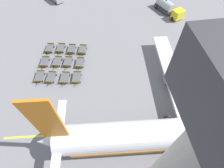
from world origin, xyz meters
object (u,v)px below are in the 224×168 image
at_px(baggage_dolly_row_mid_a_col_a, 61,48).
at_px(baggage_dolly_row_far_col_b, 80,63).
at_px(baggage_dolly_row_near_col_c, 39,77).
at_px(baggage_dolly_row_mid_a_col_b, 57,62).
at_px(baggage_dolly_row_mid_a_col_c, 51,77).
at_px(baggage_dolly_row_mid_b_col_c, 65,78).
at_px(baggage_dolly_row_far_col_a, 82,50).
at_px(airplane, 202,132).
at_px(baggage_dolly_row_near_col_a, 49,48).
at_px(baggage_dolly_row_near_col_b, 45,62).
at_px(fuel_tanker_primary, 168,8).
at_px(baggage_dolly_row_far_col_c, 77,78).
at_px(baggage_dolly_row_mid_b_col_b, 68,62).
at_px(baggage_dolly_row_mid_b_col_a, 72,49).

height_order(baggage_dolly_row_mid_a_col_a, baggage_dolly_row_far_col_b, same).
bearing_deg(baggage_dolly_row_near_col_c, baggage_dolly_row_mid_a_col_b, 136.82).
relative_size(baggage_dolly_row_mid_a_col_a, baggage_dolly_row_mid_a_col_c, 1.00).
distance_m(baggage_dolly_row_mid_b_col_c, baggage_dolly_row_far_col_a, 7.92).
height_order(airplane, baggage_dolly_row_near_col_c, airplane).
bearing_deg(baggage_dolly_row_mid_a_col_a, baggage_dolly_row_near_col_a, -97.87).
distance_m(baggage_dolly_row_near_col_a, baggage_dolly_row_far_col_b, 8.05).
relative_size(baggage_dolly_row_near_col_a, baggage_dolly_row_near_col_c, 1.00).
height_order(airplane, baggage_dolly_row_near_col_b, airplane).
relative_size(fuel_tanker_primary, baggage_dolly_row_far_col_a, 2.58).
bearing_deg(baggage_dolly_row_far_col_c, baggage_dolly_row_mid_b_col_c, -96.22).
distance_m(fuel_tanker_primary, baggage_dolly_row_far_col_c, 30.18).
height_order(airplane, baggage_dolly_row_mid_a_col_b, airplane).
bearing_deg(baggage_dolly_row_far_col_c, baggage_dolly_row_mid_b_col_b, -158.82).
xyz_separation_m(baggage_dolly_row_near_col_a, baggage_dolly_row_far_col_c, (8.70, 5.50, 0.00)).
distance_m(baggage_dolly_row_mid_a_col_a, baggage_dolly_row_far_col_a, 4.71).
distance_m(baggage_dolly_row_near_col_b, baggage_dolly_row_far_col_b, 7.08).
bearing_deg(baggage_dolly_row_far_col_b, baggage_dolly_row_near_col_c, -72.79).
distance_m(baggage_dolly_row_mid_a_col_c, baggage_dolly_row_far_col_b, 6.20).
bearing_deg(baggage_dolly_row_far_col_a, baggage_dolly_row_mid_b_col_c, -27.37).
bearing_deg(baggage_dolly_row_mid_a_col_a, baggage_dolly_row_far_col_b, 39.13).
relative_size(baggage_dolly_row_near_col_c, baggage_dolly_row_mid_b_col_a, 1.00).
bearing_deg(baggage_dolly_row_near_col_b, fuel_tanker_primary, 114.48).
height_order(fuel_tanker_primary, baggage_dolly_row_mid_b_col_b, fuel_tanker_primary).
xyz_separation_m(fuel_tanker_primary, baggage_dolly_row_far_col_c, (18.56, -23.79, -0.77)).
xyz_separation_m(baggage_dolly_row_mid_a_col_a, baggage_dolly_row_mid_b_col_a, (0.63, 2.29, 0.00)).
distance_m(baggage_dolly_row_far_col_a, baggage_dolly_row_far_col_b, 3.73).
distance_m(baggage_dolly_row_near_col_a, baggage_dolly_row_mid_a_col_a, 2.38).
xyz_separation_m(airplane, baggage_dolly_row_mid_b_col_b, (-18.14, -18.79, -2.50)).
bearing_deg(baggage_dolly_row_near_col_c, baggage_dolly_row_near_col_b, 169.47).
bearing_deg(fuel_tanker_primary, baggage_dolly_row_near_col_c, -60.58).
distance_m(baggage_dolly_row_mid_b_col_a, baggage_dolly_row_far_col_a, 2.34).
xyz_separation_m(baggage_dolly_row_near_col_b, baggage_dolly_row_mid_a_col_a, (-3.49, 3.09, 0.00)).
xyz_separation_m(airplane, baggage_dolly_row_mid_b_col_a, (-21.68, -18.02, -2.50)).
height_order(baggage_dolly_row_near_col_c, baggage_dolly_row_mid_a_col_c, same).
distance_m(baggage_dolly_row_mid_b_col_a, baggage_dolly_row_mid_b_col_b, 3.62).
relative_size(baggage_dolly_row_mid_a_col_a, baggage_dolly_row_far_col_b, 1.00).
xyz_separation_m(airplane, baggage_dolly_row_far_col_c, (-13.93, -17.16, -2.50)).
bearing_deg(baggage_dolly_row_near_col_a, airplane, 45.05).
height_order(baggage_dolly_row_near_col_b, baggage_dolly_row_near_col_c, same).
bearing_deg(baggage_dolly_row_mid_b_col_a, baggage_dolly_row_near_col_a, -101.60).
bearing_deg(baggage_dolly_row_far_col_a, baggage_dolly_row_mid_a_col_a, -103.52).
distance_m(fuel_tanker_primary, baggage_dolly_row_mid_a_col_c, 33.67).
bearing_deg(baggage_dolly_row_mid_a_col_a, airplane, 42.32).
relative_size(fuel_tanker_primary, baggage_dolly_row_mid_a_col_a, 2.58).
bearing_deg(baggage_dolly_row_near_col_b, baggage_dolly_row_far_col_c, 51.96).
distance_m(baggage_dolly_row_mid_b_col_b, baggage_dolly_row_mid_b_col_c, 4.01).
distance_m(baggage_dolly_row_mid_b_col_a, baggage_dolly_row_mid_b_col_c, 7.63).
distance_m(airplane, baggage_dolly_row_mid_b_col_c, 24.13).
bearing_deg(baggage_dolly_row_near_col_b, baggage_dolly_row_mid_a_col_c, 19.56).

